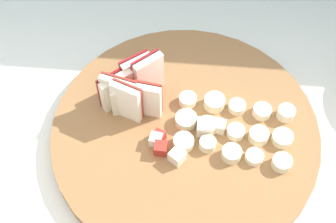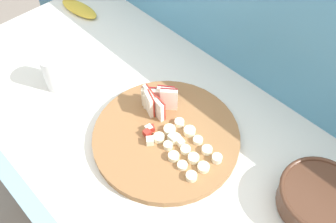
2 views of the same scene
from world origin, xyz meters
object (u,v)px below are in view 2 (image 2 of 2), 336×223
at_px(apple_dice_pile, 161,136).
at_px(banana_slice_rows, 186,147).
at_px(cutting_board, 166,137).
at_px(apple_wedge_fan, 157,100).
at_px(ceramic_bowl, 319,199).
at_px(banana_peel, 79,9).
at_px(small_jar, 56,71).

height_order(apple_dice_pile, banana_slice_rows, apple_dice_pile).
relative_size(cutting_board, banana_slice_rows, 2.24).
height_order(cutting_board, apple_wedge_fan, apple_wedge_fan).
xyz_separation_m(apple_dice_pile, ceramic_bowl, (0.35, 0.13, 0.01)).
bearing_deg(banana_slice_rows, apple_dice_pile, -161.77).
bearing_deg(apple_dice_pile, apple_wedge_fan, 142.98).
height_order(banana_slice_rows, ceramic_bowl, ceramic_bowl).
height_order(cutting_board, ceramic_bowl, ceramic_bowl).
height_order(cutting_board, banana_peel, cutting_board).
xyz_separation_m(apple_wedge_fan, banana_peel, (-0.51, 0.11, -0.04)).
xyz_separation_m(apple_wedge_fan, small_jar, (-0.26, -0.13, 0.00)).
bearing_deg(apple_wedge_fan, cutting_board, -27.63).
bearing_deg(apple_dice_pile, banana_peel, 163.92).
bearing_deg(banana_peel, apple_wedge_fan, -12.33).
relative_size(apple_wedge_fan, small_jar, 0.86).
distance_m(banana_slice_rows, banana_peel, 0.67).
bearing_deg(apple_dice_pile, banana_slice_rows, 18.23).
bearing_deg(apple_dice_pile, small_jar, -168.58).
bearing_deg(banana_slice_rows, cutting_board, -176.98).
xyz_separation_m(banana_peel, small_jar, (0.25, -0.24, 0.04)).
distance_m(cutting_board, ceramic_bowl, 0.37).
bearing_deg(banana_peel, banana_slice_rows, -12.87).
xyz_separation_m(cutting_board, ceramic_bowl, (0.35, 0.11, 0.03)).
bearing_deg(small_jar, banana_peel, 136.16).
relative_size(cutting_board, small_jar, 3.54).
distance_m(apple_dice_pile, ceramic_bowl, 0.37).
bearing_deg(banana_peel, small_jar, -43.84).
bearing_deg(small_jar, ceramic_bowl, 15.75).
relative_size(banana_slice_rows, small_jar, 1.58).
height_order(cutting_board, banana_slice_rows, banana_slice_rows).
distance_m(apple_dice_pile, banana_peel, 0.62).
bearing_deg(banana_peel, ceramic_bowl, -2.63).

